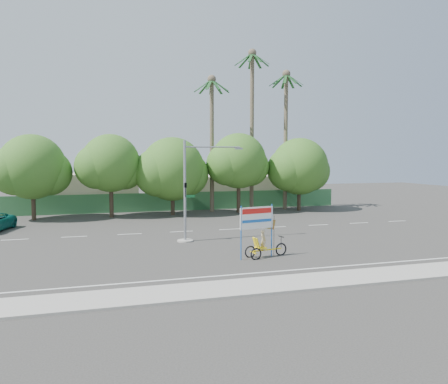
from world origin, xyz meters
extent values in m
plane|color=#33302D|center=(0.00, 0.00, 0.00)|extent=(120.00, 120.00, 0.00)
cube|color=gray|center=(0.00, -7.50, 0.06)|extent=(50.00, 2.40, 0.12)
cube|color=#336B3D|center=(0.00, 21.50, 1.00)|extent=(38.00, 0.08, 2.00)
cube|color=beige|center=(-10.00, 26.00, 2.00)|extent=(12.00, 8.00, 4.00)
cube|color=beige|center=(8.00, 26.00, 1.80)|extent=(14.00, 8.00, 3.60)
cylinder|color=#473828|center=(-14.00, 18.00, 1.76)|extent=(0.40, 0.40, 3.52)
sphere|color=#28581A|center=(-14.00, 18.00, 4.96)|extent=(6.00, 6.00, 6.00)
sphere|color=#28581A|center=(-12.65, 18.30, 4.40)|extent=(4.32, 4.32, 4.32)
sphere|color=#28581A|center=(-15.35, 17.75, 4.64)|extent=(4.56, 4.56, 4.56)
cylinder|color=#473828|center=(-7.00, 18.00, 1.87)|extent=(0.40, 0.40, 3.74)
sphere|color=#28581A|center=(-7.00, 18.00, 5.27)|extent=(5.60, 5.60, 5.60)
sphere|color=#28581A|center=(-5.74, 18.30, 4.68)|extent=(4.03, 4.03, 4.03)
sphere|color=#28581A|center=(-8.26, 17.75, 4.93)|extent=(4.26, 4.26, 4.26)
cylinder|color=#473828|center=(-1.00, 18.00, 1.65)|extent=(0.40, 0.40, 3.30)
sphere|color=#28581A|center=(-1.00, 18.00, 4.65)|extent=(6.40, 6.40, 6.40)
sphere|color=#28581A|center=(0.44, 18.30, 4.12)|extent=(4.61, 4.61, 4.61)
sphere|color=#28581A|center=(-2.44, 17.75, 4.35)|extent=(4.86, 4.86, 4.86)
cylinder|color=#473828|center=(6.00, 18.00, 1.94)|extent=(0.40, 0.40, 3.87)
sphere|color=#28581A|center=(6.00, 18.00, 5.46)|extent=(5.80, 5.80, 5.80)
sphere|color=#28581A|center=(7.30, 18.30, 4.84)|extent=(4.18, 4.18, 4.18)
sphere|color=#28581A|center=(4.70, 17.75, 5.10)|extent=(4.41, 4.41, 4.41)
cylinder|color=#473828|center=(13.00, 18.00, 1.72)|extent=(0.40, 0.40, 3.43)
sphere|color=#28581A|center=(13.00, 18.00, 4.84)|extent=(6.20, 6.20, 6.20)
sphere|color=#28581A|center=(14.39, 18.30, 4.29)|extent=(4.46, 4.46, 4.46)
sphere|color=#28581A|center=(11.61, 17.75, 4.52)|extent=(4.71, 4.71, 4.71)
cylinder|color=#70604C|center=(8.00, 19.50, 8.50)|extent=(0.44, 0.44, 17.00)
sphere|color=#70604C|center=(8.00, 19.50, 17.00)|extent=(0.90, 0.90, 0.90)
cube|color=#1C4C21|center=(8.94, 19.50, 16.34)|extent=(1.91, 0.28, 1.36)
cube|color=#1C4C21|center=(8.72, 20.11, 16.34)|extent=(1.65, 1.44, 1.36)
cube|color=#1C4C21|center=(8.16, 20.43, 16.34)|extent=(0.61, 1.93, 1.36)
cube|color=#1C4C21|center=(7.53, 20.32, 16.34)|extent=(1.20, 1.80, 1.36)
cube|color=#1C4C21|center=(7.11, 19.82, 16.34)|extent=(1.89, 0.92, 1.36)
cube|color=#1C4C21|center=(7.11, 19.18, 16.34)|extent=(1.89, 0.92, 1.36)
cube|color=#1C4C21|center=(7.53, 18.68, 16.34)|extent=(1.20, 1.80, 1.36)
cube|color=#1C4C21|center=(8.16, 18.57, 16.34)|extent=(0.61, 1.93, 1.36)
cube|color=#1C4C21|center=(8.72, 18.89, 16.34)|extent=(1.65, 1.44, 1.36)
cylinder|color=#70604C|center=(12.00, 19.50, 7.50)|extent=(0.44, 0.44, 15.00)
sphere|color=#70604C|center=(12.00, 19.50, 15.00)|extent=(0.90, 0.90, 0.90)
cube|color=#1C4C21|center=(12.94, 19.50, 14.34)|extent=(1.91, 0.28, 1.36)
cube|color=#1C4C21|center=(12.72, 20.11, 14.34)|extent=(1.65, 1.44, 1.36)
cube|color=#1C4C21|center=(12.16, 20.43, 14.34)|extent=(0.61, 1.93, 1.36)
cube|color=#1C4C21|center=(11.53, 20.32, 14.34)|extent=(1.20, 1.80, 1.36)
cube|color=#1C4C21|center=(11.11, 19.82, 14.34)|extent=(1.89, 0.92, 1.36)
cube|color=#1C4C21|center=(11.11, 19.18, 14.34)|extent=(1.89, 0.92, 1.36)
cube|color=#1C4C21|center=(11.53, 18.68, 14.34)|extent=(1.20, 1.80, 1.36)
cube|color=#1C4C21|center=(12.16, 18.57, 14.34)|extent=(0.61, 1.93, 1.36)
cube|color=#1C4C21|center=(12.72, 18.89, 14.34)|extent=(1.65, 1.44, 1.36)
cylinder|color=#70604C|center=(3.50, 19.50, 7.00)|extent=(0.44, 0.44, 14.00)
sphere|color=#70604C|center=(3.50, 19.50, 14.00)|extent=(0.90, 0.90, 0.90)
cube|color=#1C4C21|center=(4.44, 19.50, 13.34)|extent=(1.91, 0.28, 1.36)
cube|color=#1C4C21|center=(4.22, 20.11, 13.34)|extent=(1.65, 1.44, 1.36)
cube|color=#1C4C21|center=(3.66, 20.43, 13.34)|extent=(0.61, 1.93, 1.36)
cube|color=#1C4C21|center=(3.03, 20.32, 13.34)|extent=(1.20, 1.80, 1.36)
cube|color=#1C4C21|center=(2.61, 19.82, 13.34)|extent=(1.89, 0.92, 1.36)
cube|color=#1C4C21|center=(2.61, 19.18, 13.34)|extent=(1.89, 0.92, 1.36)
cube|color=#1C4C21|center=(3.03, 18.68, 13.34)|extent=(1.20, 1.80, 1.36)
cube|color=#1C4C21|center=(3.66, 18.57, 13.34)|extent=(0.61, 1.93, 1.36)
cube|color=#1C4C21|center=(4.22, 18.89, 13.34)|extent=(1.65, 1.44, 1.36)
cylinder|color=gray|center=(-2.50, 4.00, 0.05)|extent=(1.10, 1.10, 0.10)
cylinder|color=gray|center=(-2.50, 4.00, 3.50)|extent=(0.18, 0.18, 7.00)
cylinder|color=gray|center=(-0.50, 4.00, 6.55)|extent=(4.00, 0.10, 0.10)
cube|color=gray|center=(1.40, 4.00, 6.45)|extent=(0.55, 0.20, 0.12)
imported|color=black|center=(-2.50, 3.78, 3.60)|extent=(0.16, 0.20, 1.00)
cube|color=#14662D|center=(-2.15, 4.00, 3.15)|extent=(0.70, 0.04, 0.18)
torus|color=black|center=(2.18, -1.78, 0.34)|extent=(0.78, 0.24, 0.78)
torus|color=black|center=(0.21, -1.84, 0.32)|extent=(0.73, 0.22, 0.73)
torus|color=black|center=(0.33, -2.47, 0.32)|extent=(0.73, 0.22, 0.73)
cube|color=yellow|center=(1.23, -1.96, 0.41)|extent=(1.93, 0.44, 0.07)
cube|color=yellow|center=(0.27, -2.15, 0.34)|extent=(0.20, 0.69, 0.06)
cube|color=yellow|center=(0.77, -2.05, 0.57)|extent=(0.66, 0.58, 0.07)
cube|color=yellow|center=(0.47, -2.11, 0.90)|extent=(0.35, 0.52, 0.62)
cylinder|color=black|center=(2.18, -1.78, 0.80)|extent=(0.04, 0.04, 0.63)
cube|color=black|center=(2.18, -1.78, 1.11)|extent=(0.14, 0.52, 0.05)
imported|color=#CCB284|center=(0.94, -2.02, 1.01)|extent=(0.38, 0.50, 1.24)
cylinder|color=blue|center=(-0.52, -2.30, 1.55)|extent=(0.08, 0.08, 3.10)
cylinder|color=blue|center=(1.51, -1.91, 1.55)|extent=(0.08, 0.08, 3.10)
cube|color=white|center=(0.49, -2.11, 2.35)|extent=(2.15, 0.47, 1.26)
cube|color=red|center=(0.50, -2.15, 2.76)|extent=(1.92, 0.39, 0.30)
cube|color=blue|center=(0.50, -2.15, 2.18)|extent=(1.92, 0.39, 0.16)
cylinder|color=black|center=(1.68, -1.88, 1.21)|extent=(0.03, 0.03, 2.41)
cube|color=red|center=(1.28, -1.95, 1.95)|extent=(1.00, 0.22, 0.75)
camera|label=1|loc=(-8.31, -25.51, 5.85)|focal=35.00mm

